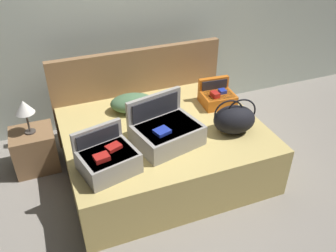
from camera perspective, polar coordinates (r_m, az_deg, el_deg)
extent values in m
plane|color=gray|center=(3.64, 1.63, -10.68)|extent=(12.00, 12.00, 0.00)
cube|color=#B7C1B2|center=(4.35, -6.86, 16.85)|extent=(8.00, 0.10, 2.60)
cube|color=tan|center=(3.74, -0.66, -3.74)|extent=(1.97, 1.59, 0.54)
cube|color=olive|center=(4.27, -4.67, 5.45)|extent=(2.01, 0.08, 1.06)
cube|color=gray|center=(3.31, 0.02, -1.49)|extent=(0.67, 0.55, 0.20)
cube|color=#28282D|center=(3.30, 0.02, -1.07)|extent=(0.59, 0.48, 0.14)
cube|color=#1E33A5|center=(3.17, -0.96, -0.89)|extent=(0.16, 0.15, 0.04)
cube|color=gray|center=(3.41, -2.20, 1.91)|extent=(0.58, 0.18, 0.42)
cube|color=#28282D|center=(3.39, -1.96, 1.72)|extent=(0.49, 0.13, 0.36)
cube|color=gray|center=(3.04, -9.37, -5.77)|extent=(0.52, 0.45, 0.19)
cube|color=#28282D|center=(3.03, -9.42, -5.35)|extent=(0.46, 0.39, 0.13)
cube|color=#B21E19|center=(2.92, -10.57, -5.03)|extent=(0.14, 0.11, 0.05)
cube|color=#B21E19|center=(3.02, -8.71, -3.36)|extent=(0.15, 0.13, 0.04)
cube|color=gray|center=(3.14, -11.11, -2.75)|extent=(0.45, 0.14, 0.35)
cube|color=#28282D|center=(3.12, -10.91, -2.98)|extent=(0.38, 0.10, 0.30)
cube|color=#D16619|center=(3.98, 8.05, 4.17)|extent=(0.37, 0.29, 0.14)
cube|color=#28282D|center=(3.97, 8.07, 4.42)|extent=(0.32, 0.25, 0.09)
cube|color=#B21E19|center=(3.89, 7.53, 5.00)|extent=(0.08, 0.11, 0.06)
cube|color=#1E33A5|center=(3.98, 8.68, 5.50)|extent=(0.08, 0.09, 0.04)
cube|color=#D16619|center=(4.08, 7.22, 6.00)|extent=(0.35, 0.08, 0.26)
cube|color=#28282D|center=(4.05, 7.40, 5.80)|extent=(0.30, 0.03, 0.22)
ellipsoid|color=black|center=(3.52, 10.54, 1.02)|extent=(0.46, 0.37, 0.28)
torus|color=black|center=(3.46, 9.70, 2.01)|extent=(0.29, 0.08, 0.29)
torus|color=black|center=(3.50, 11.62, 2.17)|extent=(0.29, 0.08, 0.29)
ellipsoid|color=#4C724C|center=(3.84, -5.68, 3.69)|extent=(0.53, 0.39, 0.19)
cube|color=olive|center=(4.06, -20.49, -3.56)|extent=(0.44, 0.40, 0.45)
cylinder|color=#3F3833|center=(3.93, -21.15, -0.84)|extent=(0.11, 0.11, 0.02)
cylinder|color=#4C443D|center=(3.87, -21.50, 0.59)|extent=(0.02, 0.02, 0.22)
cone|color=white|center=(3.79, -22.05, 2.85)|extent=(0.19, 0.19, 0.14)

